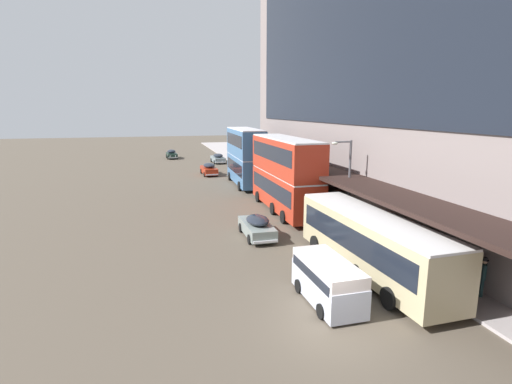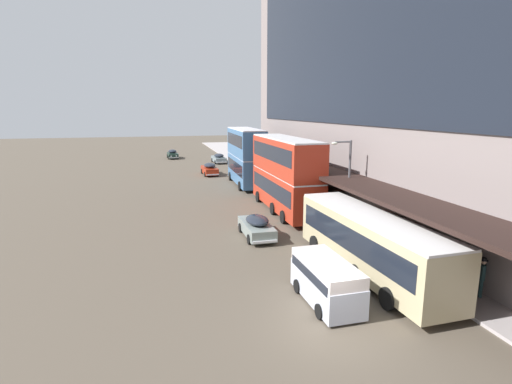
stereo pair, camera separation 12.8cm
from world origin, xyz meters
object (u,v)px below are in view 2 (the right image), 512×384
sedan_oncoming_rear (257,226)px  sedan_lead_near (219,158)px  transit_bus_kerbside_front (370,241)px  sedan_far_back (173,154)px  transit_bus_kerbside_far (285,172)px  sedan_lead_mid (210,169)px  vw_van (325,278)px  fire_hydrant (310,206)px  pedestrian_at_kerb (482,275)px  transit_bus_kerbside_rear (246,155)px  street_lamp (347,178)px

sedan_oncoming_rear → sedan_lead_near: size_ratio=0.94×
transit_bus_kerbside_front → sedan_far_back: size_ratio=2.64×
transit_bus_kerbside_far → sedan_lead_mid: size_ratio=2.45×
transit_bus_kerbside_far → vw_van: bearing=-102.2°
transit_bus_kerbside_front → transit_bus_kerbside_far: (-0.00, 13.74, 1.50)m
sedan_oncoming_rear → fire_hydrant: bearing=42.4°
transit_bus_kerbside_far → sedan_far_back: (-7.27, 40.43, -2.58)m
transit_bus_kerbside_far → pedestrian_at_kerb: 18.05m
sedan_oncoming_rear → vw_van: 9.71m
transit_bus_kerbside_far → vw_van: transit_bus_kerbside_far is taller
sedan_oncoming_rear → pedestrian_at_kerb: (7.54, -11.32, 0.42)m
transit_bus_kerbside_front → sedan_oncoming_rear: transit_bus_kerbside_front is taller
sedan_lead_mid → fire_hydrant: bearing=-75.4°
sedan_far_back → vw_van: vw_van is taller
sedan_lead_near → fire_hydrant: sedan_lead_near is taller
transit_bus_kerbside_rear → fire_hydrant: 13.69m
transit_bus_kerbside_front → sedan_oncoming_rear: bearing=118.6°
sedan_lead_near → sedan_far_back: (-6.93, 8.03, 0.01)m
pedestrian_at_kerb → transit_bus_kerbside_far: bearing=101.1°
sedan_lead_mid → sedan_lead_near: bearing=75.0°
sedan_far_back → pedestrian_at_kerb: 59.00m
transit_bus_kerbside_rear → sedan_lead_near: bearing=89.7°
sedan_lead_mid → pedestrian_at_kerb: 38.91m
transit_bus_kerbside_far → pedestrian_at_kerb: transit_bus_kerbside_far is taller
transit_bus_kerbside_far → street_lamp: (2.25, -6.61, 0.50)m
sedan_oncoming_rear → sedan_lead_mid: sedan_lead_mid is taller
transit_bus_kerbside_rear → pedestrian_at_kerb: 30.41m
sedan_lead_mid → pedestrian_at_kerb: pedestrian_at_kerb is taller
fire_hydrant → vw_van: bearing=-109.8°
transit_bus_kerbside_rear → sedan_far_back: 28.88m
sedan_lead_mid → street_lamp: bearing=-78.2°
sedan_oncoming_rear → street_lamp: 7.06m
transit_bus_kerbside_rear → sedan_far_back: bearing=103.7°
sedan_lead_near → sedan_far_back: bearing=130.8°
sedan_far_back → pedestrian_at_kerb: (10.72, -58.01, 0.42)m
street_lamp → sedan_lead_near: bearing=93.8°
transit_bus_kerbside_far → sedan_lead_near: size_ratio=2.42×
sedan_far_back → fire_hydrant: bearing=-77.2°
transit_bus_kerbside_far → transit_bus_kerbside_front: bearing=-90.0°
sedan_lead_near → sedan_oncoming_rear: bearing=-95.5°
transit_bus_kerbside_far → vw_van: 16.47m
transit_bus_kerbside_front → fire_hydrant: bearing=81.0°
transit_bus_kerbside_rear → sedan_oncoming_rear: 19.29m
transit_bus_kerbside_front → pedestrian_at_kerb: transit_bus_kerbside_front is taller
street_lamp → sedan_lead_mid: bearing=101.8°
transit_bus_kerbside_far → street_lamp: 7.01m
sedan_oncoming_rear → vw_van: bearing=-86.2°
fire_hydrant → transit_bus_kerbside_front: bearing=-99.0°
sedan_far_back → sedan_oncoming_rear: bearing=-86.1°
transit_bus_kerbside_far → street_lamp: bearing=-71.2°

